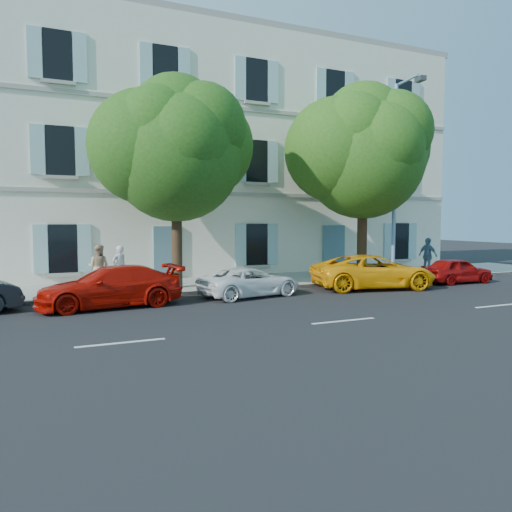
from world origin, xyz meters
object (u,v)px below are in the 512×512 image
car_yellow_supercar (374,272)px  street_lamp (397,168)px  car_red_coupe (110,287)px  pedestrian_a (119,267)px  pedestrian_b (99,267)px  pedestrian_c (428,256)px  car_white_coupe (250,282)px  tree_left (176,155)px  tree_right (363,158)px  car_red_hatchback (457,270)px

car_yellow_supercar → street_lamp: (2.66, 1.85, 4.45)m
car_red_coupe → street_lamp: 13.88m
pedestrian_a → pedestrian_b: pedestrian_b is taller
car_red_coupe → pedestrian_c: 15.77m
car_red_coupe → car_white_coupe: bearing=87.8°
car_red_coupe → tree_left: size_ratio=0.57×
car_red_coupe → tree_right: bearing=96.6°
street_lamp → pedestrian_b: 13.67m
car_red_hatchback → pedestrian_a: pedestrian_a is taller
car_white_coupe → pedestrian_c: 10.86m
car_red_hatchback → pedestrian_a: 14.35m
street_lamp → car_red_coupe: bearing=-171.7°
car_red_coupe → tree_left: bearing=127.2°
car_white_coupe → car_red_hatchback: car_red_hatchback is taller
pedestrian_c → tree_right: bearing=84.0°
car_white_coupe → tree_right: 8.43m
tree_left → pedestrian_a: (-2.11, 0.57, -4.27)m
pedestrian_b → tree_right: bearing=-156.5°
car_red_hatchback → tree_right: 6.45m
car_red_coupe → car_red_hatchback: 14.79m
car_white_coupe → tree_right: (6.45, 2.08, 5.01)m
car_red_coupe → pedestrian_b: (0.05, 3.29, 0.34)m
street_lamp → pedestrian_a: size_ratio=5.31×
car_red_coupe → car_red_hatchback: car_red_coupe is taller
tree_right → pedestrian_c: bearing=3.5°
car_red_coupe → car_white_coupe: 4.97m
tree_left → car_red_hatchback: bearing=-12.5°
car_yellow_supercar → pedestrian_a: pedestrian_a is taller
car_red_coupe → car_yellow_supercar: size_ratio=0.91×
tree_right → pedestrian_b: bearing=175.0°
car_white_coupe → tree_left: 5.68m
street_lamp → tree_right: bearing=165.8°
tree_left → car_yellow_supercar: bearing=-19.2°
car_white_coupe → pedestrian_a: (-4.16, 2.97, 0.45)m
car_red_coupe → street_lamp: bearing=93.5°
car_white_coupe → pedestrian_b: bearing=47.6°
car_red_hatchback → pedestrian_c: pedestrian_c is taller
car_red_coupe → car_yellow_supercar: bearing=85.4°
tree_right → pedestrian_a: (-10.61, 0.89, -4.56)m
car_yellow_supercar → street_lamp: bearing=-43.2°
car_yellow_supercar → pedestrian_b: 10.80m
tree_right → car_red_coupe: bearing=-168.6°
tree_right → street_lamp: size_ratio=0.95×
tree_right → pedestrian_c: size_ratio=4.78×
car_red_coupe → car_yellow_supercar: (10.34, 0.04, 0.03)m
car_red_hatchback → pedestrian_c: bearing=-15.9°
pedestrian_a → car_red_coupe: bearing=49.8°
car_white_coupe → tree_right: size_ratio=0.45×
street_lamp → tree_left: bearing=175.9°
car_white_coupe → pedestrian_b: pedestrian_b is taller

